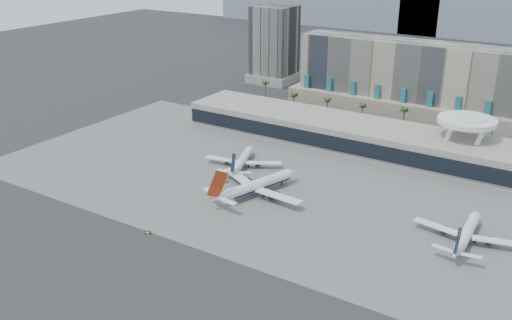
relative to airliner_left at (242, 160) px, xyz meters
The scene contains 13 objects.
ground 63.61m from the airliner_left, 64.83° to the right, with size 900.00×900.00×0.00m, color #232326.
apron_pad 27.31m from the airliner_left, ahead, with size 260.00×130.00×0.06m, color #5B5B59.
hotel 123.39m from the airliner_left, 72.43° to the left, with size 140.00×30.00×42.00m.
office_tower 159.12m from the airliner_left, 115.50° to the left, with size 30.00×30.00×52.00m.
terminal 59.00m from the airliner_left, 62.70° to the left, with size 170.00×32.50×14.50m.
saucer_structure 101.89m from the airliner_left, 35.50° to the left, with size 26.00×26.00×21.89m.
palm_row 94.17m from the airliner_left, 68.76° to the left, with size 157.80×2.80×13.10m.
airliner_left is the anchor object (origin of this frame).
airliner_centre 29.48m from the airliner_left, 45.11° to the right, with size 43.55×45.10×16.05m.
airliner_right 102.48m from the airliner_left, ahead, with size 37.37×38.47×13.28m.
service_vehicle_a 18.82m from the airliner_left, 85.82° to the right, with size 4.86×2.38×2.38m, color white.
service_vehicle_b 37.38m from the airliner_left, 64.15° to the right, with size 3.73×2.13×1.92m, color silver.
taxiway_sign 68.85m from the airliner_left, 85.25° to the right, with size 2.23×0.92×1.02m.
Camera 1 is at (105.14, -139.31, 98.97)m, focal length 40.00 mm.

